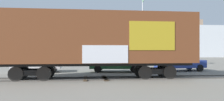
{
  "coord_description": "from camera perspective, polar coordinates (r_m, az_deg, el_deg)",
  "views": [
    {
      "loc": [
        0.11,
        -14.48,
        1.88
      ],
      "look_at": [
        1.78,
        2.59,
        1.93
      ],
      "focal_mm": 34.11,
      "sensor_mm": 36.0,
      "label": 1
    }
  ],
  "objects": [
    {
      "name": "parked_car_white",
      "position": [
        20.12,
        -19.54,
        -3.14
      ],
      "size": [
        4.18,
        2.05,
        1.69
      ],
      "color": "silver",
      "rests_on": "ground_plane"
    },
    {
      "name": "parked_car_blue",
      "position": [
        21.16,
        17.67,
        -2.96
      ],
      "size": [
        4.76,
        2.43,
        1.69
      ],
      "color": "navy",
      "rests_on": "ground_plane"
    },
    {
      "name": "parked_car_green",
      "position": [
        19.36,
        0.94,
        -3.39
      ],
      "size": [
        4.84,
        2.34,
        1.57
      ],
      "color": "#1E5933",
      "rests_on": "ground_plane"
    },
    {
      "name": "freight_car",
      "position": [
        14.51,
        -4.43,
        2.98
      ],
      "size": [
        13.3,
        3.25,
        4.65
      ],
      "color": "brown",
      "rests_on": "ground_plane"
    },
    {
      "name": "track",
      "position": [
        14.63,
        -2.38,
        -7.41
      ],
      "size": [
        60.02,
        2.7,
        0.08
      ],
      "color": "#4C4742",
      "rests_on": "ground_plane"
    },
    {
      "name": "ground_plane",
      "position": [
        14.61,
        -6.03,
        -7.58
      ],
      "size": [
        260.0,
        260.0,
        0.0
      ],
      "primitive_type": "plane",
      "color": "slate"
    },
    {
      "name": "hillside",
      "position": [
        80.91,
        -5.6,
        2.02
      ],
      "size": [
        133.82,
        38.53,
        13.91
      ],
      "color": "silver",
      "rests_on": "ground_plane"
    },
    {
      "name": "flagpole",
      "position": [
        26.68,
        8.29,
        8.18
      ],
      "size": [
        0.29,
        1.6,
        9.0
      ],
      "color": "silver",
      "rests_on": "ground_plane"
    }
  ]
}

